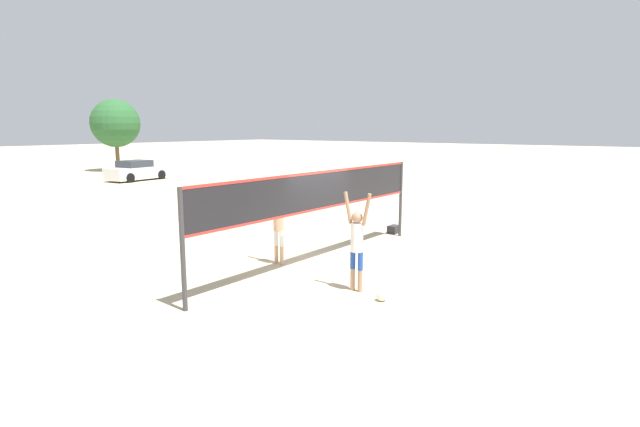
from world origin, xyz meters
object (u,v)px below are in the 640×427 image
at_px(player_spiker, 357,239).
at_px(volleyball, 382,296).
at_px(volleyball_net, 320,196).
at_px(tree_left_cluster, 115,123).
at_px(gear_bag, 394,229).
at_px(player_blocker, 279,220).
at_px(parked_car_mid, 137,171).

height_order(player_spiker, volleyball, player_spiker).
xyz_separation_m(volleyball_net, player_spiker, (-1.30, -2.04, -0.66)).
bearing_deg(volleyball, tree_left_cluster, 67.44).
bearing_deg(tree_left_cluster, gear_bag, -104.42).
xyz_separation_m(player_blocker, gear_bag, (5.45, -0.46, -1.07)).
distance_m(player_blocker, gear_bag, 5.58).
distance_m(player_blocker, volleyball, 3.94).
distance_m(gear_bag, parked_car_mid, 23.42).
relative_size(player_spiker, tree_left_cluster, 0.37).
bearing_deg(player_spiker, gear_bag, -68.09).
bearing_deg(gear_bag, player_blocker, 175.20).
distance_m(volleyball_net, player_blocker, 1.28).
height_order(volleyball, parked_car_mid, parked_car_mid).
height_order(volleyball_net, player_blocker, volleyball_net).
relative_size(volleyball_net, volleyball, 39.51).
relative_size(volleyball_net, gear_bag, 19.92).
height_order(player_spiker, gear_bag, player_spiker).
bearing_deg(player_spiker, volleyball, 163.70).
xyz_separation_m(gear_bag, tree_left_cluster, (8.03, 31.22, 3.85)).
relative_size(gear_bag, parked_car_mid, 0.10).
bearing_deg(volleyball_net, volleyball, -118.39).
bearing_deg(volleyball, parked_car_mid, 67.46).
relative_size(player_blocker, tree_left_cluster, 0.38).
relative_size(player_spiker, parked_car_mid, 0.50).
height_order(player_blocker, parked_car_mid, player_blocker).
bearing_deg(volleyball_net, parked_car_mid, 68.21).
height_order(volleyball_net, player_spiker, volleyball_net).
distance_m(volleyball_net, gear_bag, 5.06).
height_order(player_spiker, tree_left_cluster, tree_left_cluster).
height_order(volleyball, tree_left_cluster, tree_left_cluster).
bearing_deg(volleyball_net, tree_left_cluster, 68.00).
bearing_deg(tree_left_cluster, parked_car_mid, -112.61).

